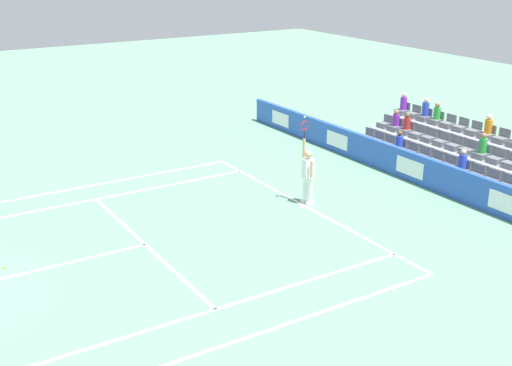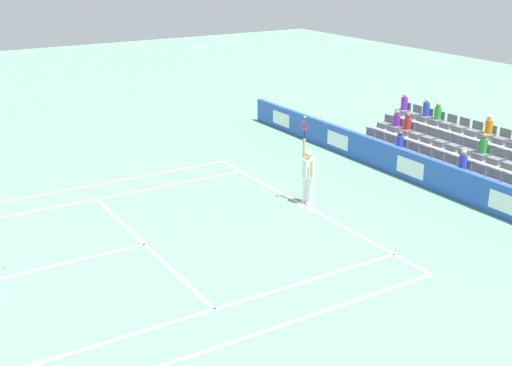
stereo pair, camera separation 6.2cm
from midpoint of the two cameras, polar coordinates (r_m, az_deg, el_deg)
name	(u,v)px [view 1 (the left image)]	position (r m, az deg, el deg)	size (l,w,h in m)	color
line_baseline	(305,206)	(21.19, 4.18, -2.00)	(10.97, 0.10, 0.01)	white
line_service	(145,244)	(18.74, -9.64, -5.24)	(8.23, 0.10, 0.01)	white
line_centre_service	(28,272)	(17.95, -19.17, -7.29)	(0.10, 6.40, 0.01)	white
line_singles_sideline_left	(82,202)	(22.22, -14.81, -1.58)	(0.10, 11.89, 0.01)	white
line_singles_sideline_right	(198,315)	(15.23, -5.17, -11.25)	(0.10, 11.89, 0.01)	white
line_doubles_sideline_left	(70,189)	(23.46, -15.82, -0.54)	(0.10, 11.89, 0.01)	white
line_doubles_sideline_right	(228,344)	(14.20, -2.60, -13.70)	(0.10, 11.89, 0.01)	white
line_centre_mark	(303,207)	(21.14, 3.96, -2.05)	(0.10, 0.20, 0.01)	white
sponsor_barrier	(412,167)	(23.86, 13.22, 1.36)	(20.43, 0.22, 1.05)	blue
tennis_player	(308,174)	(21.10, 4.39, 0.76)	(0.53, 0.38, 2.85)	white
stadium_stand	(458,156)	(25.50, 16.92, 2.27)	(8.06, 2.85, 2.19)	gray
loose_tennis_ball	(4,267)	(18.36, -21.00, -6.80)	(0.07, 0.07, 0.07)	#D1E533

